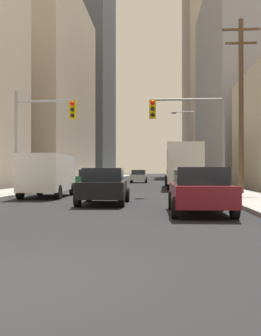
% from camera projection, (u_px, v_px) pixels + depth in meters
% --- Properties ---
extents(sidewalk_left, '(3.01, 160.00, 0.15)m').
position_uv_depth(sidewalk_left, '(92.00, 181.00, 55.33)').
color(sidewalk_left, '#9E9E99').
rests_on(sidewalk_left, ground).
extents(sidewalk_right, '(3.01, 160.00, 0.15)m').
position_uv_depth(sidewalk_right, '(190.00, 181.00, 54.45)').
color(sidewalk_right, '#9E9E99').
rests_on(sidewalk_right, ground).
extents(city_bus, '(2.76, 11.55, 3.40)m').
position_uv_depth(city_bus, '(182.00, 165.00, 32.70)').
color(city_bus, silver).
rests_on(city_bus, ground).
extents(cargo_van_white, '(2.16, 5.27, 2.26)m').
position_uv_depth(cargo_van_white, '(48.00, 173.00, 21.41)').
color(cargo_van_white, white).
rests_on(cargo_van_white, ground).
extents(sedan_maroon, '(1.95, 4.22, 1.52)m').
position_uv_depth(sedan_maroon, '(200.00, 190.00, 13.00)').
color(sedan_maroon, maroon).
rests_on(sedan_maroon, ground).
extents(sedan_black, '(1.96, 4.27, 1.52)m').
position_uv_depth(sedan_black, '(104.00, 186.00, 16.83)').
color(sedan_black, black).
rests_on(sedan_black, ground).
extents(sedan_green, '(1.96, 4.27, 1.52)m').
position_uv_depth(sedan_green, '(90.00, 178.00, 34.39)').
color(sedan_green, '#195938').
rests_on(sedan_green, ground).
extents(sedan_blue, '(1.95, 4.21, 1.52)m').
position_uv_depth(sedan_blue, '(110.00, 176.00, 49.35)').
color(sedan_blue, navy).
rests_on(sedan_blue, ground).
extents(sedan_silver, '(1.95, 4.25, 1.52)m').
position_uv_depth(sedan_silver, '(139.00, 176.00, 47.44)').
color(sedan_silver, '#B7BABF').
rests_on(sedan_silver, ground).
extents(traffic_signal_near_left, '(3.58, 0.44, 6.00)m').
position_uv_depth(traffic_signal_near_left, '(42.00, 125.00, 22.85)').
color(traffic_signal_near_left, gray).
rests_on(traffic_signal_near_left, ground).
extents(traffic_signal_near_right, '(4.21, 0.44, 6.00)m').
position_uv_depth(traffic_signal_near_right, '(191.00, 123.00, 22.30)').
color(traffic_signal_near_right, gray).
rests_on(traffic_signal_near_right, ground).
extents(utility_pole_right, '(2.20, 0.28, 10.26)m').
position_uv_depth(utility_pole_right, '(241.00, 102.00, 23.27)').
color(utility_pole_right, brown).
rests_on(utility_pole_right, ground).
extents(street_lamp_right, '(2.46, 0.32, 7.50)m').
position_uv_depth(street_lamp_right, '(191.00, 139.00, 39.74)').
color(street_lamp_right, gray).
rests_on(street_lamp_right, ground).
extents(building_left_mid_office, '(18.68, 28.01, 26.69)m').
position_uv_depth(building_left_mid_office, '(17.00, 89.00, 58.02)').
color(building_left_mid_office, '#B7A893').
rests_on(building_left_mid_office, ground).
extents(building_left_far_tower, '(21.66, 26.49, 56.22)m').
position_uv_depth(building_left_far_tower, '(65.00, 59.00, 95.16)').
color(building_left_far_tower, '#4C515B').
rests_on(building_left_far_tower, ground).
extents(building_right_mid_block, '(14.54, 27.02, 25.83)m').
position_uv_depth(building_right_mid_block, '(261.00, 84.00, 53.09)').
color(building_right_mid_block, '#93939E').
rests_on(building_right_mid_block, ground).
extents(building_right_far_highrise, '(24.29, 27.73, 54.80)m').
position_uv_depth(building_right_far_highrise, '(236.00, 64.00, 97.15)').
color(building_right_far_highrise, '#B7A893').
rests_on(building_right_far_highrise, ground).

